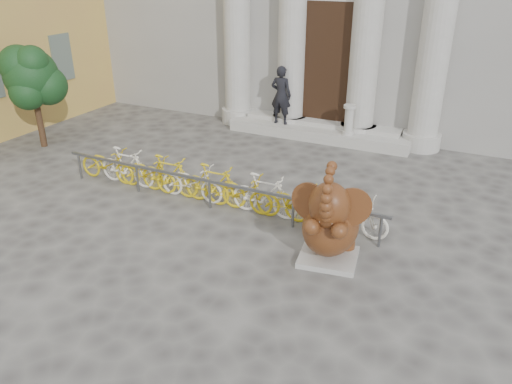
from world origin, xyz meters
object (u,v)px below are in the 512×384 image
at_px(tree, 32,77).
at_px(pedestrian, 281,95).
at_px(elephant_statue, 330,224).
at_px(bike_rack, 215,185).

height_order(tree, pedestrian, tree).
xyz_separation_m(elephant_statue, tree, (-10.12, 2.37, 1.38)).
bearing_deg(pedestrian, bike_rack, 96.24).
xyz_separation_m(elephant_statue, bike_rack, (-3.24, 1.21, -0.30)).
height_order(bike_rack, pedestrian, pedestrian).
relative_size(elephant_statue, tree, 0.71).
height_order(bike_rack, tree, tree).
bearing_deg(tree, bike_rack, -9.61).
bearing_deg(pedestrian, tree, 34.54).
distance_m(elephant_statue, bike_rack, 3.47).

